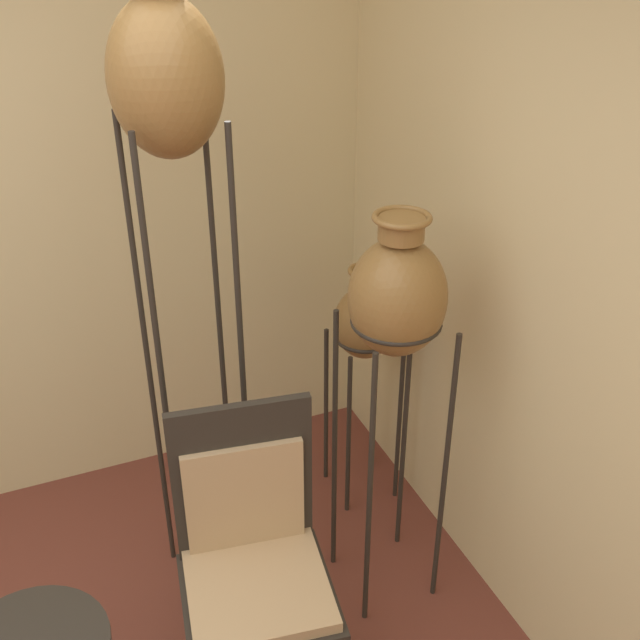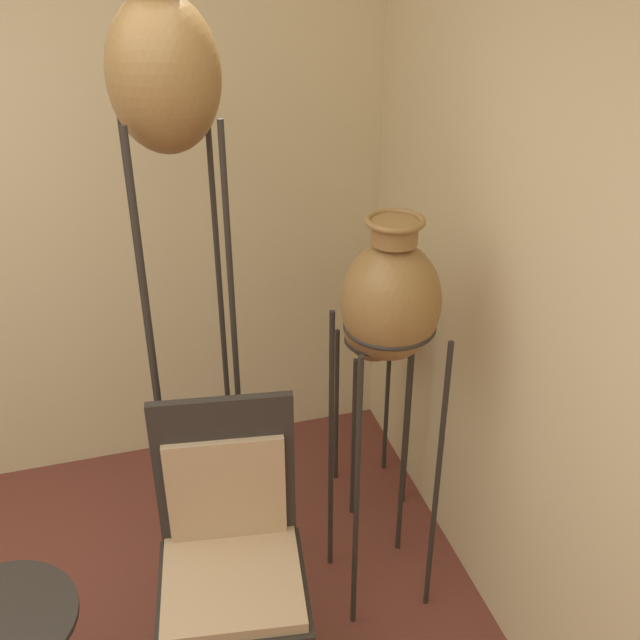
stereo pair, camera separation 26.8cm
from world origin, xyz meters
TOP-DOWN VIEW (x-y plane):
  - vase_stand_tall at (0.94, 1.12)m, footprint 0.33×0.33m
  - vase_stand_medium at (1.57, 0.82)m, footprint 0.33×0.33m
  - vase_stand_short at (1.72, 1.35)m, footprint 0.26×0.26m
  - chair at (0.96, 0.58)m, footprint 0.53×0.51m

SIDE VIEW (x-z plane):
  - chair at x=0.96m, z-range 0.08..1.17m
  - vase_stand_short at x=1.72m, z-range 0.30..1.43m
  - vase_stand_medium at x=1.57m, z-range 0.48..2.04m
  - vase_stand_tall at x=0.94m, z-range 0.79..3.04m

